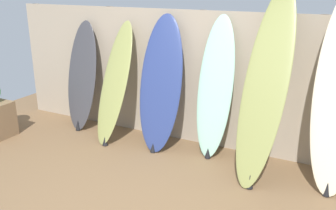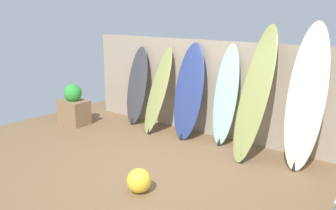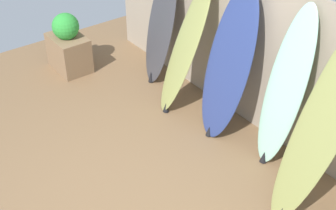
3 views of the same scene
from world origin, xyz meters
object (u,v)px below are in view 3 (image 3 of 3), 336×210
(planter_box, at_px, (68,46))
(surfboard_navy_2, at_px, (228,65))
(surfboard_charcoal_0, at_px, (160,26))
(surfboard_olive_4, at_px, (326,117))
(surfboard_olive_1, at_px, (185,48))
(surfboard_seafoam_3, at_px, (285,90))

(planter_box, bearing_deg, surfboard_navy_2, 18.43)
(surfboard_charcoal_0, bearing_deg, surfboard_olive_4, -5.14)
(surfboard_olive_1, relative_size, planter_box, 1.94)
(surfboard_seafoam_3, bearing_deg, surfboard_charcoal_0, -179.25)
(surfboard_navy_2, xyz_separation_m, surfboard_olive_4, (1.38, -0.16, 0.18))
(surfboard_olive_4, xyz_separation_m, planter_box, (-3.75, -0.63, -0.68))
(surfboard_charcoal_0, relative_size, surfboard_olive_4, 0.75)
(surfboard_olive_4, height_order, planter_box, surfboard_olive_4)
(surfboard_charcoal_0, distance_m, surfboard_olive_4, 2.78)
(surfboard_olive_1, relative_size, surfboard_olive_4, 0.77)
(surfboard_charcoal_0, bearing_deg, surfboard_seafoam_3, 0.75)
(surfboard_olive_1, height_order, planter_box, surfboard_olive_1)
(surfboard_olive_1, height_order, surfboard_navy_2, surfboard_navy_2)
(surfboard_seafoam_3, relative_size, surfboard_olive_4, 0.83)
(surfboard_charcoal_0, xyz_separation_m, surfboard_navy_2, (1.38, -0.09, 0.08))
(surfboard_olive_1, bearing_deg, surfboard_seafoam_3, 7.05)
(surfboard_olive_1, bearing_deg, planter_box, -156.44)
(surfboard_olive_1, distance_m, surfboard_navy_2, 0.69)
(surfboard_olive_4, bearing_deg, planter_box, -170.43)
(surfboard_olive_1, height_order, surfboard_seafoam_3, surfboard_seafoam_3)
(surfboard_seafoam_3, bearing_deg, planter_box, -163.58)
(planter_box, bearing_deg, surfboard_olive_4, 9.57)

